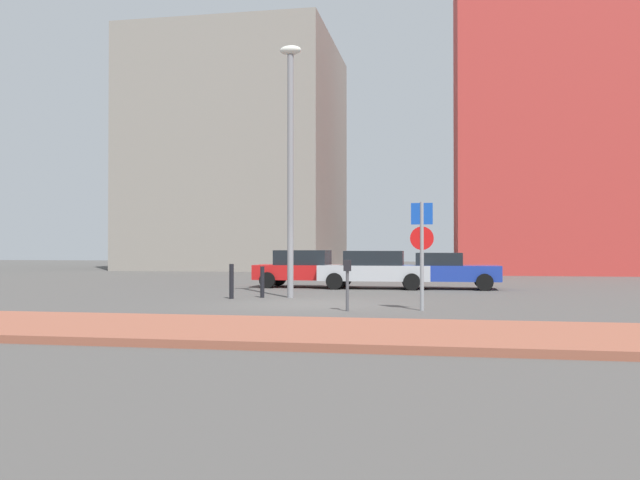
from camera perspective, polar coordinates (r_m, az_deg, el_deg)
ground_plane at (r=18.85m, az=-0.40°, el=-5.55°), size 120.00×120.00×0.00m
sidewalk_brick at (r=12.46m, az=-6.11°, el=-7.73°), size 40.00×3.83×0.14m
parked_car_red at (r=26.89m, az=-1.26°, el=-2.43°), size 4.14×1.98×1.51m
parked_car_silver at (r=26.11m, az=4.70°, el=-2.49°), size 4.36×1.94×1.48m
parked_car_blue at (r=26.22m, az=10.73°, el=-2.58°), size 4.03×1.93×1.41m
parking_sign_post at (r=17.09m, az=8.76°, el=-0.19°), size 0.60×0.10×2.78m
parking_meter at (r=16.78m, az=2.37°, el=-3.26°), size 0.18×0.14×1.29m
street_lamp at (r=21.53m, az=-2.56°, el=7.62°), size 0.70×0.36×8.14m
traffic_bollard_near at (r=21.40m, az=-4.99°, el=-3.62°), size 0.13×0.13×1.00m
traffic_bollard_mid at (r=21.03m, az=-7.63°, el=-3.55°), size 0.14×0.14×1.09m
building_colorful_midrise at (r=47.70m, az=22.79°, el=10.92°), size 18.24×12.88×22.31m
building_under_construction at (r=52.67m, az=-6.83°, el=7.10°), size 14.72×14.48×17.47m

